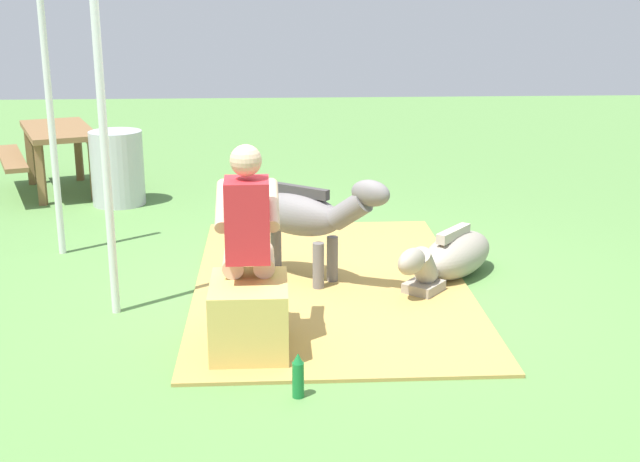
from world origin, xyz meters
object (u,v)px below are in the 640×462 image
at_px(pony_standing, 305,216).
at_px(soda_bottle, 298,376).
at_px(picnic_bench, 59,143).
at_px(water_barrel, 117,168).
at_px(pony_lying, 451,257).
at_px(person_seated, 248,234).
at_px(tent_pole_left, 105,157).
at_px(hay_bale, 249,317).
at_px(tent_pole_right, 51,125).

relative_size(pony_standing, soda_bottle, 4.17).
height_order(pony_standing, picnic_bench, pony_standing).
relative_size(water_barrel, picnic_bench, 0.43).
relative_size(pony_lying, water_barrel, 1.50).
distance_m(pony_lying, water_barrel, 4.09).
bearing_deg(pony_lying, water_barrel, 49.76).
height_order(person_seated, pony_standing, person_seated).
bearing_deg(pony_standing, person_seated, 160.12).
bearing_deg(tent_pole_left, picnic_bench, 18.46).
height_order(hay_bale, pony_lying, hay_bale).
bearing_deg(water_barrel, pony_standing, -143.91).
bearing_deg(person_seated, hay_bale, -179.31).
distance_m(pony_standing, tent_pole_right, 2.40).
xyz_separation_m(pony_standing, pony_lying, (0.02, -1.18, -0.37)).
bearing_deg(pony_standing, tent_pole_left, 111.78).
bearing_deg(soda_bottle, hay_bale, 24.33).
height_order(person_seated, pony_lying, person_seated).
xyz_separation_m(tent_pole_left, picnic_bench, (3.84, 1.28, -0.58)).
bearing_deg(person_seated, pony_standing, -19.88).
xyz_separation_m(pony_standing, tent_pole_left, (-0.56, 1.41, 0.60)).
distance_m(pony_lying, picnic_bench, 5.08).
height_order(soda_bottle, tent_pole_right, tent_pole_right).
distance_m(tent_pole_right, picnic_bench, 2.51).
height_order(pony_lying, soda_bottle, pony_lying).
height_order(soda_bottle, tent_pole_left, tent_pole_left).
height_order(pony_lying, tent_pole_right, tent_pole_right).
bearing_deg(tent_pole_left, tent_pole_right, 26.56).
height_order(person_seated, picnic_bench, person_seated).
relative_size(pony_standing, tent_pole_right, 0.50).
height_order(soda_bottle, water_barrel, water_barrel).
relative_size(water_barrel, tent_pole_right, 0.35).
distance_m(person_seated, picnic_bench, 4.98).
relative_size(person_seated, pony_lying, 1.13).
bearing_deg(hay_bale, pony_standing, -17.48).
distance_m(tent_pole_left, picnic_bench, 4.09).
relative_size(tent_pole_left, picnic_bench, 1.24).
height_order(pony_lying, picnic_bench, picnic_bench).
relative_size(hay_bale, picnic_bench, 0.33).
relative_size(hay_bale, soda_bottle, 2.25).
bearing_deg(tent_pole_left, water_barrel, 9.27).
bearing_deg(pony_lying, tent_pole_right, 75.15).
bearing_deg(person_seated, picnic_bench, 27.21).
bearing_deg(pony_lying, person_seated, 126.17).
bearing_deg(pony_lying, picnic_bench, 49.95).
distance_m(pony_standing, soda_bottle, 2.01).
bearing_deg(hay_bale, picnic_bench, 26.39).
height_order(tent_pole_left, tent_pole_right, same).
bearing_deg(soda_bottle, pony_standing, -3.53).
bearing_deg(water_barrel, soda_bottle, -158.55).
relative_size(person_seated, soda_bottle, 4.94).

